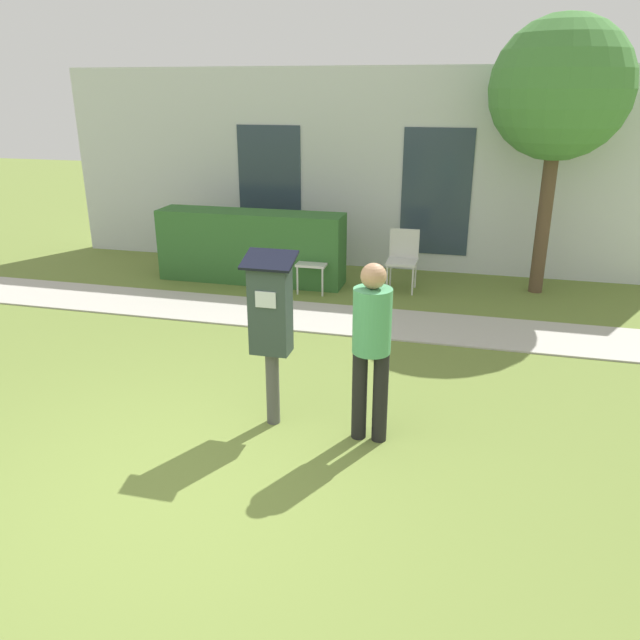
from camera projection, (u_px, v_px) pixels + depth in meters
name	position (u px, v px, depth m)	size (l,w,h in m)	color
ground_plane	(171.00, 492.00, 4.72)	(40.00, 40.00, 0.00)	olive
sidewalk	(309.00, 316.00, 8.32)	(12.00, 1.10, 0.02)	#B7B2A8
building_facade	(352.00, 170.00, 10.29)	(10.00, 0.26, 3.20)	silver
parking_meter	(271.00, 318.00, 5.36)	(0.44, 0.31, 1.59)	#4C4C4C
person_standing	(372.00, 340.00, 5.13)	(0.32, 0.32, 1.58)	black
outdoor_chair_left	(241.00, 247.00, 9.80)	(0.44, 0.44, 0.90)	silver
outdoor_chair_middle	(315.00, 256.00, 9.27)	(0.44, 0.44, 0.90)	silver
outdoor_chair_right	(403.00, 255.00, 9.32)	(0.44, 0.44, 0.90)	silver
hedge_row	(251.00, 247.00, 9.71)	(2.92, 0.60, 1.10)	#33662D
tree	(560.00, 90.00, 8.38)	(1.90, 1.90, 3.82)	brown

